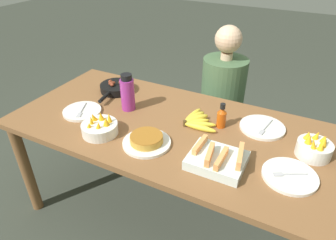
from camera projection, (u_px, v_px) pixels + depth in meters
name	position (u px, v px, depth m)	size (l,w,h in m)	color
ground_plane	(168.00, 212.00, 2.12)	(14.00, 14.00, 0.00)	#383D33
dining_table	(168.00, 137.00, 1.77)	(1.83, 0.89, 0.74)	brown
banana_bunch	(196.00, 121.00, 1.72)	(0.21, 0.21, 0.04)	yellow
melon_tray	(217.00, 159.00, 1.41)	(0.26, 0.22, 0.10)	silver
skillet	(116.00, 88.00, 2.06)	(0.22, 0.34, 0.08)	black
frittata_plate_center	(147.00, 141.00, 1.55)	(0.25, 0.25, 0.06)	silver
empty_plate_near_front	(82.00, 111.00, 1.83)	(0.23, 0.23, 0.02)	silver
empty_plate_far_left	(290.00, 176.00, 1.35)	(0.25, 0.25, 0.02)	silver
empty_plate_far_right	(262.00, 127.00, 1.68)	(0.25, 0.25, 0.02)	silver
fruit_bowl_mango	(314.00, 148.00, 1.46)	(0.17, 0.17, 0.13)	silver
fruit_bowl_citrus	(100.00, 127.00, 1.63)	(0.20, 0.20, 0.11)	silver
water_bottle	(128.00, 93.00, 1.82)	(0.09, 0.09, 0.23)	#992D89
hot_sauce_bottle	(222.00, 117.00, 1.67)	(0.05, 0.05, 0.15)	#C64C0F
person_figure	(221.00, 112.00, 2.37)	(0.36, 0.36, 1.15)	black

